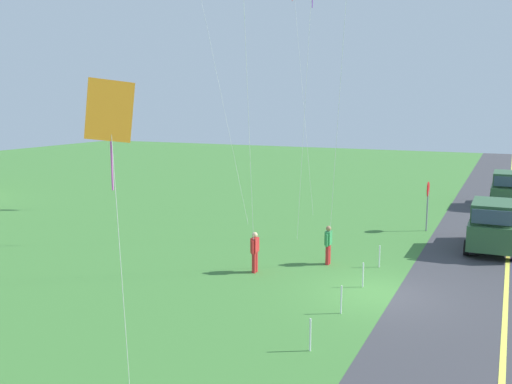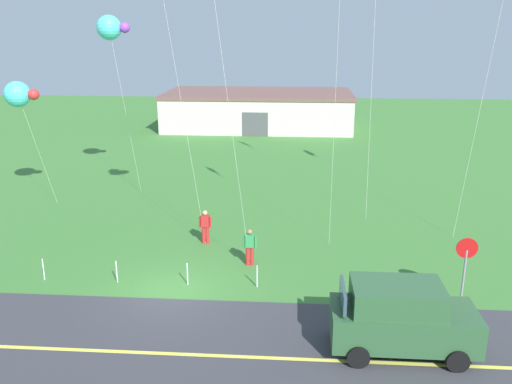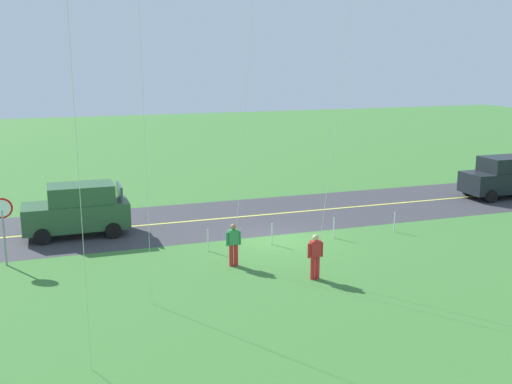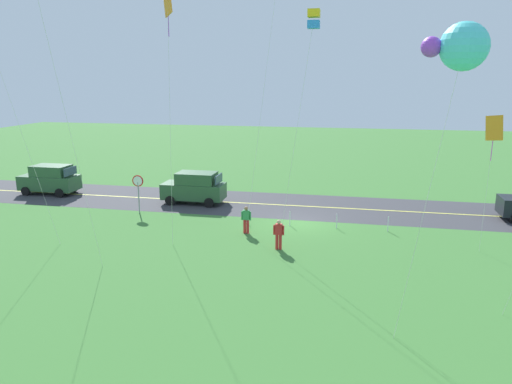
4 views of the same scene
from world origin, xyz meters
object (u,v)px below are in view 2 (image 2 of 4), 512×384
person_adult_companion (250,246)px  kite_yellow_high (19,94)px  kite_orange_near (110,28)px  stop_sign (466,258)px  warehouse_distant (259,109)px  car_suv_foreground (401,317)px  person_adult_near (205,226)px

person_adult_companion → kite_yellow_high: size_ratio=0.23×
person_adult_companion → kite_yellow_high: kite_yellow_high is taller
kite_yellow_high → kite_orange_near: (4.32, 2.97, 3.43)m
stop_sign → warehouse_distant: (-9.81, 36.07, -0.05)m
car_suv_foreground → person_adult_near: bearing=131.8°
car_suv_foreground → warehouse_distant: 39.90m
person_adult_near → kite_orange_near: kite_orange_near is taller
car_suv_foreground → kite_orange_near: (-13.93, 16.46, 8.45)m
person_adult_near → person_adult_companion: size_ratio=1.00×
person_adult_near → person_adult_companion: (2.25, -2.26, 0.00)m
person_adult_companion → kite_orange_near: bearing=136.1°
stop_sign → person_adult_near: bearing=153.5°
person_adult_companion → person_adult_near: bearing=140.9°
car_suv_foreground → person_adult_companion: bearing=130.6°
car_suv_foreground → warehouse_distant: bearing=100.1°
stop_sign → kite_yellow_high: (-21.03, 10.29, 4.37)m
person_adult_companion → warehouse_distant: size_ratio=0.09×
car_suv_foreground → warehouse_distant: (-7.02, 39.27, 0.60)m
car_suv_foreground → stop_sign: (2.79, 3.20, 0.65)m
kite_yellow_high → warehouse_distant: size_ratio=0.37×
stop_sign → person_adult_near: (-10.17, 5.06, -0.94)m
person_adult_near → kite_yellow_high: 13.17m
warehouse_distant → stop_sign: bearing=-74.8°
person_adult_near → car_suv_foreground: bearing=52.6°
person_adult_near → kite_yellow_high: kite_yellow_high is taller
person_adult_companion → kite_yellow_high: 16.00m
stop_sign → person_adult_companion: bearing=160.5°
person_adult_companion → kite_orange_near: kite_orange_near is taller
car_suv_foreground → kite_yellow_high: kite_yellow_high is taller
car_suv_foreground → stop_sign: bearing=49.0°
stop_sign → person_adult_near: 11.40m
car_suv_foreground → kite_yellow_high: 23.24m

